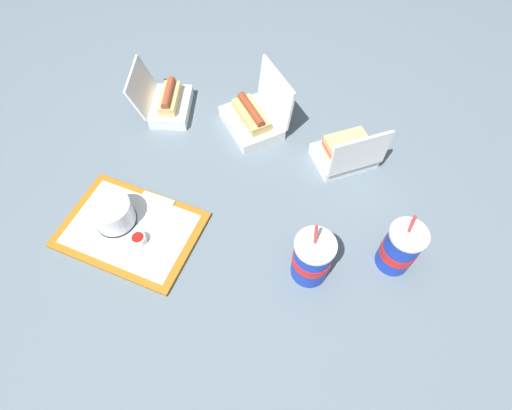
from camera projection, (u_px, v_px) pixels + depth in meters
The scene contains 11 objects.
ground_plane at pixel (238, 219), 1.13m from camera, with size 3.20×3.20×0.00m, color slate.
food_tray at pixel (131, 230), 1.10m from camera, with size 0.39×0.28×0.01m.
cake_container at pixel (113, 214), 1.08m from camera, with size 0.11×0.11×0.08m.
ketchup_cup at pixel (139, 239), 1.06m from camera, with size 0.04×0.04×0.02m.
napkin_stack at pixel (151, 210), 1.13m from camera, with size 0.10×0.10×0.00m, color white.
plastic_fork at pixel (137, 251), 1.06m from camera, with size 0.11×0.01×0.01m, color white.
clamshell_hotdog_right at pixel (254, 117), 1.29m from camera, with size 0.26×0.26×0.19m.
clamshell_sandwich_left at pixel (346, 152), 1.20m from camera, with size 0.22×0.22×0.17m.
clamshell_hotdog_front at pixel (167, 102), 1.32m from camera, with size 0.22×0.23×0.16m.
soda_cup_corner at pixel (400, 248), 0.99m from camera, with size 0.09×0.09×0.21m.
soda_cup_left at pixel (312, 258), 0.98m from camera, with size 0.10×0.10×0.21m.
Camera 1 is at (-0.29, 0.49, 0.97)m, focal length 28.00 mm.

